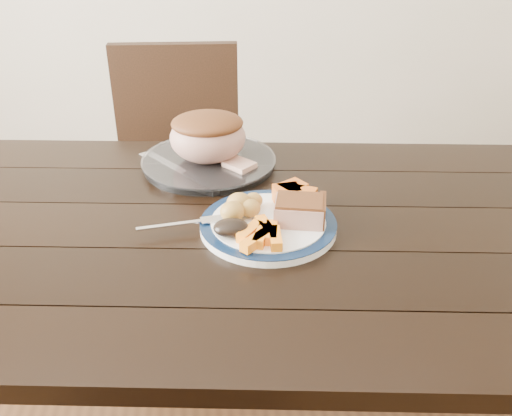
{
  "coord_description": "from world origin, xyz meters",
  "views": [
    {
      "loc": [
        -0.0,
        -1.03,
        1.38
      ],
      "look_at": [
        0.08,
        -0.02,
        0.8
      ],
      "focal_mm": 40.0,
      "sensor_mm": 36.0,
      "label": 1
    }
  ],
  "objects": [
    {
      "name": "dining_table",
      "position": [
        0.0,
        0.0,
        0.66
      ],
      "size": [
        1.68,
        1.06,
        0.75
      ],
      "rotation": [
        0.0,
        0.0,
        -0.1
      ],
      "color": "black",
      "rests_on": "ground"
    },
    {
      "name": "chair_far",
      "position": [
        -0.13,
        0.74,
        0.52
      ],
      "size": [
        0.43,
        0.44,
        0.93
      ],
      "rotation": [
        0.0,
        0.0,
        3.12
      ],
      "color": "black",
      "rests_on": "ground"
    },
    {
      "name": "dinner_plate",
      "position": [
        0.11,
        -0.02,
        0.76
      ],
      "size": [
        0.28,
        0.28,
        0.02
      ],
      "primitive_type": "cylinder",
      "color": "white",
      "rests_on": "dining_table"
    },
    {
      "name": "plate_rim",
      "position": [
        0.11,
        -0.02,
        0.77
      ],
      "size": [
        0.28,
        0.28,
        0.02
      ],
      "primitive_type": "torus",
      "color": "#0B1B37",
      "rests_on": "dinner_plate"
    },
    {
      "name": "serving_platter",
      "position": [
        -0.02,
        0.29,
        0.76
      ],
      "size": [
        0.33,
        0.33,
        0.02
      ],
      "primitive_type": "cylinder",
      "color": "white",
      "rests_on": "dining_table"
    },
    {
      "name": "pork_slice",
      "position": [
        0.17,
        -0.03,
        0.79
      ],
      "size": [
        0.11,
        0.1,
        0.04
      ],
      "primitive_type": "cube",
      "rotation": [
        0.0,
        0.0,
        -0.2
      ],
      "color": "tan",
      "rests_on": "dinner_plate"
    },
    {
      "name": "roasted_potatoes",
      "position": [
        0.05,
        0.01,
        0.79
      ],
      "size": [
        0.09,
        0.09,
        0.05
      ],
      "color": "gold",
      "rests_on": "dinner_plate"
    },
    {
      "name": "carrot_batons",
      "position": [
        0.09,
        -0.09,
        0.78
      ],
      "size": [
        0.09,
        0.12,
        0.02
      ],
      "color": "orange",
      "rests_on": "dinner_plate"
    },
    {
      "name": "pumpkin_wedges",
      "position": [
        0.17,
        0.05,
        0.79
      ],
      "size": [
        0.1,
        0.1,
        0.04
      ],
      "color": "orange",
      "rests_on": "dinner_plate"
    },
    {
      "name": "dark_mushroom",
      "position": [
        0.03,
        -0.07,
        0.79
      ],
      "size": [
        0.07,
        0.05,
        0.03
      ],
      "primitive_type": "ellipsoid",
      "color": "black",
      "rests_on": "dinner_plate"
    },
    {
      "name": "fork",
      "position": [
        -0.06,
        -0.02,
        0.77
      ],
      "size": [
        0.18,
        0.05,
        0.0
      ],
      "rotation": [
        0.0,
        0.0,
        0.17
      ],
      "color": "silver",
      "rests_on": "dinner_plate"
    },
    {
      "name": "roast_joint",
      "position": [
        -0.02,
        0.29,
        0.83
      ],
      "size": [
        0.19,
        0.16,
        0.12
      ],
      "primitive_type": "ellipsoid",
      "color": "tan",
      "rests_on": "serving_platter"
    },
    {
      "name": "cut_slice",
      "position": [
        0.06,
        0.24,
        0.78
      ],
      "size": [
        0.09,
        0.09,
        0.02
      ],
      "primitive_type": "cube",
      "rotation": [
        0.0,
        0.0,
        -0.81
      ],
      "color": "tan",
      "rests_on": "serving_platter"
    },
    {
      "name": "carving_knife",
      "position": [
        -0.06,
        0.21,
        0.76
      ],
      "size": [
        0.21,
        0.27,
        0.01
      ],
      "rotation": [
        0.0,
        0.0,
        -0.92
      ],
      "color": "silver",
      "rests_on": "dining_table"
    }
  ]
}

